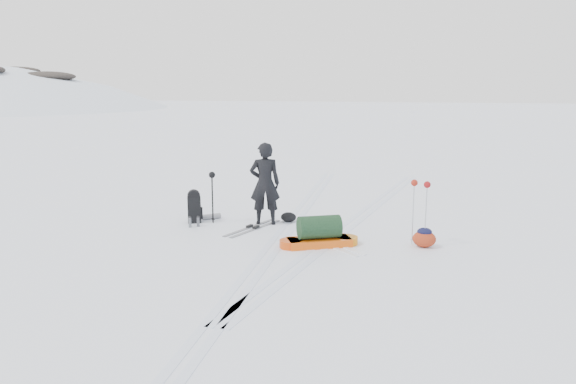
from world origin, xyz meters
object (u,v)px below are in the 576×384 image
at_px(skier, 265,184).
at_px(pulk_sled, 319,234).
at_px(expedition_rucksack, 196,207).
at_px(ski_poles_black, 212,181).

relative_size(skier, pulk_sled, 1.16).
xyz_separation_m(pulk_sled, expedition_rucksack, (-3.32, 1.26, 0.13)).
height_order(skier, ski_poles_black, skier).
bearing_deg(skier, ski_poles_black, -9.34).
height_order(pulk_sled, ski_poles_black, ski_poles_black).
height_order(skier, expedition_rucksack, skier).
relative_size(expedition_rucksack, ski_poles_black, 0.64).
bearing_deg(expedition_rucksack, ski_poles_black, -20.40).
bearing_deg(pulk_sled, skier, 110.06).
xyz_separation_m(skier, expedition_rucksack, (-1.68, -0.24, -0.62)).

